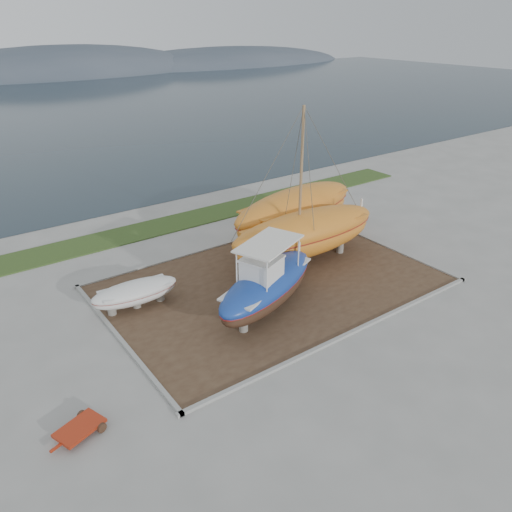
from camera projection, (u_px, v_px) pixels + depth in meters
ground at (320, 315)px, 25.41m from camera, size 140.00×140.00×0.00m
dirt_patch at (272, 284)px, 28.31m from camera, size 18.00×12.00×0.06m
curb_frame at (272, 283)px, 28.29m from camera, size 18.60×12.60×0.15m
grass_strip at (177, 222)px, 36.68m from camera, size 44.00×3.00×0.08m
sea at (9, 115)px, 76.39m from camera, size 260.00×100.00×0.04m
blue_caique at (267, 278)px, 24.98m from camera, size 8.13×5.22×3.75m
white_dinghy at (136, 295)px, 25.75m from camera, size 4.63×1.96×1.36m
orange_sailboat at (308, 190)px, 28.47m from camera, size 10.30×3.32×9.48m
orange_bare_hull at (295, 216)px, 33.00m from camera, size 10.97×4.80×3.47m
red_trailer at (80, 430)px, 18.14m from camera, size 2.79×2.03×0.36m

